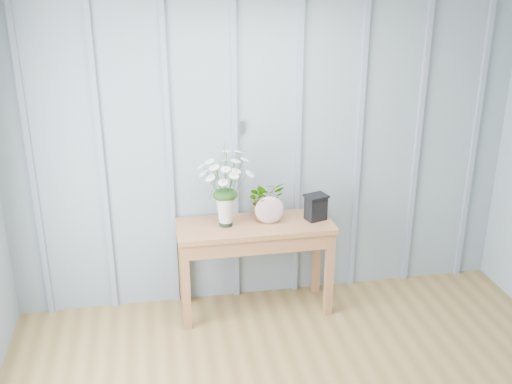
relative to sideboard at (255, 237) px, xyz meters
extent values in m
cube|color=#8395A2|center=(0.14, 0.25, 0.61)|extent=(4.00, 0.01, 2.50)
cube|color=white|center=(0.14, -1.99, 1.86)|extent=(4.00, 4.50, 0.01)
cube|color=#ABABB0|center=(-0.05, 0.24, 0.81)|extent=(0.03, 0.01, 0.10)
cube|color=gray|center=(-1.61, 0.24, 0.61)|extent=(0.04, 0.03, 2.50)
cube|color=gray|center=(-1.11, 0.24, 0.61)|extent=(0.04, 0.03, 2.50)
cube|color=gray|center=(-0.61, 0.24, 0.61)|extent=(0.04, 0.03, 2.50)
cube|color=gray|center=(-0.11, 0.24, 0.61)|extent=(0.04, 0.03, 2.50)
cube|color=gray|center=(0.39, 0.24, 0.61)|extent=(0.04, 0.03, 2.50)
cube|color=gray|center=(0.89, 0.24, 0.61)|extent=(0.04, 0.03, 2.50)
cube|color=gray|center=(1.39, 0.24, 0.61)|extent=(0.04, 0.03, 2.50)
cube|color=gray|center=(1.89, 0.24, 0.61)|extent=(0.04, 0.03, 2.50)
cube|color=#935F38|center=(0.00, 0.00, 0.09)|extent=(1.20, 0.45, 0.04)
cube|color=#935F38|center=(0.00, 0.00, 0.01)|extent=(1.13, 0.42, 0.12)
cube|color=#935F38|center=(-0.55, -0.18, -0.28)|extent=(0.06, 0.06, 0.71)
cube|color=#935F38|center=(0.55, -0.18, -0.28)|extent=(0.06, 0.06, 0.71)
cube|color=#935F38|center=(-0.55, 0.18, -0.28)|extent=(0.06, 0.06, 0.71)
cube|color=#935F38|center=(0.55, 0.18, -0.28)|extent=(0.06, 0.06, 0.71)
cylinder|color=black|center=(-0.22, 0.01, 0.15)|extent=(0.10, 0.10, 0.06)
cone|color=beige|center=(-0.22, 0.01, 0.24)|extent=(0.18, 0.18, 0.24)
ellipsoid|color=#153B12|center=(-0.22, 0.01, 0.36)|extent=(0.19, 0.15, 0.10)
imported|color=#153B12|center=(0.10, 0.08, 0.27)|extent=(0.33, 0.30, 0.31)
ellipsoid|color=#874F59|center=(0.11, -0.02, 0.23)|extent=(0.23, 0.10, 0.22)
cube|color=black|center=(0.48, 0.00, 0.21)|extent=(0.18, 0.15, 0.18)
cube|color=black|center=(0.48, 0.00, 0.31)|extent=(0.20, 0.17, 0.02)
camera|label=1|loc=(-0.75, -4.11, 2.00)|focal=42.00mm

